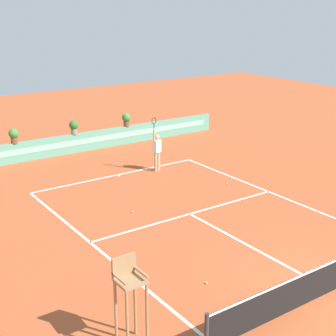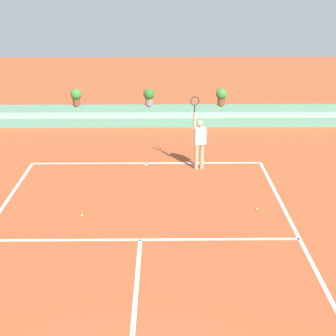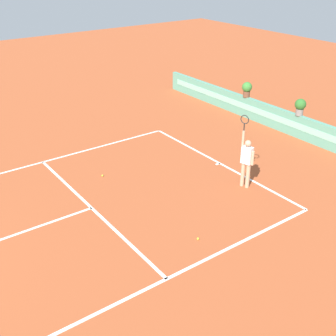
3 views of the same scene
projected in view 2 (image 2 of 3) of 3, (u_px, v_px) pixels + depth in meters
ground_plane at (140, 248)px, 12.34m from camera, size 60.00×60.00×0.00m
court_lines at (141, 234)px, 13.01m from camera, size 8.32×11.94×0.01m
back_wall_barrier at (149, 116)px, 21.82m from camera, size 18.00×0.21×1.00m
tennis_player at (199, 140)px, 16.97m from camera, size 0.60×0.31×2.58m
tennis_ball_near_baseline at (257, 209)px, 14.30m from camera, size 0.07×0.07×0.07m
tennis_ball_mid_court at (82, 216)px, 13.90m from camera, size 0.07×0.07×0.07m
potted_plant_left at (76, 96)px, 21.45m from camera, size 0.48×0.48×0.72m
potted_plant_right at (221, 96)px, 21.51m from camera, size 0.48×0.48×0.72m
potted_plant_centre at (149, 96)px, 21.48m from camera, size 0.48×0.48×0.72m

